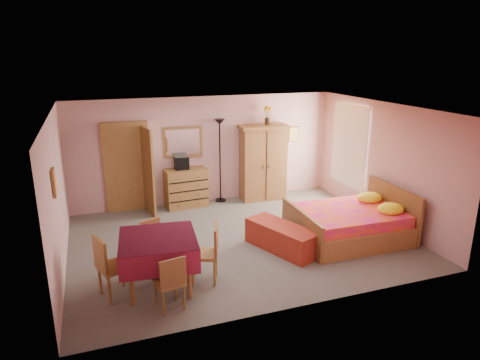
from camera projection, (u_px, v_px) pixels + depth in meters
name	position (u px, v px, depth m)	size (l,w,h in m)	color
floor	(240.00, 240.00, 8.55)	(6.50, 6.50, 0.00)	slate
ceiling	(240.00, 109.00, 7.80)	(6.50, 6.50, 0.00)	brown
wall_back	(206.00, 150.00, 10.43)	(6.50, 0.10, 2.60)	#C89191
wall_front	(301.00, 225.00, 5.91)	(6.50, 0.10, 2.60)	#C89191
wall_left	(57.00, 196.00, 7.13)	(0.10, 5.00, 2.60)	#C89191
wall_right	(382.00, 163.00, 9.21)	(0.10, 5.00, 2.60)	#C89191
doorway	(127.00, 168.00, 9.87)	(1.06, 0.12, 2.15)	#9E6B35
window	(350.00, 145.00, 10.24)	(0.08, 1.40, 1.95)	white
picture_left	(54.00, 182.00, 6.49)	(0.04, 0.32, 0.42)	orange
picture_back	(294.00, 134.00, 11.08)	(0.30, 0.04, 0.40)	#D8BF59
chest_of_drawers	(186.00, 188.00, 10.27)	(0.99, 0.49, 0.93)	olive
wall_mirror	(183.00, 142.00, 10.14)	(0.93, 0.05, 0.73)	white
stereo	(182.00, 163.00, 10.09)	(0.33, 0.24, 0.31)	black
floor_lamp	(220.00, 161.00, 10.48)	(0.26, 0.26, 2.06)	black
wardrobe	(263.00, 163.00, 10.68)	(1.20, 0.62, 1.88)	#966032
sunflower_vase	(267.00, 115.00, 10.46)	(0.18, 0.18, 0.46)	yellow
bed	(349.00, 215.00, 8.47)	(2.16, 1.70, 1.00)	#E31685
bench	(282.00, 238.00, 8.05)	(0.54, 1.47, 0.49)	maroon
dining_table	(159.00, 263.00, 6.71)	(1.17, 1.17, 0.86)	maroon
chair_south	(169.00, 281.00, 6.16)	(0.39, 0.39, 0.86)	olive
chair_north	(157.00, 244.00, 7.37)	(0.38, 0.38, 0.83)	olive
chair_west	(115.00, 266.00, 6.46)	(0.45, 0.45, 1.00)	#AC783A
chair_east	(204.00, 253.00, 6.89)	(0.44, 0.44, 0.96)	#A67938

